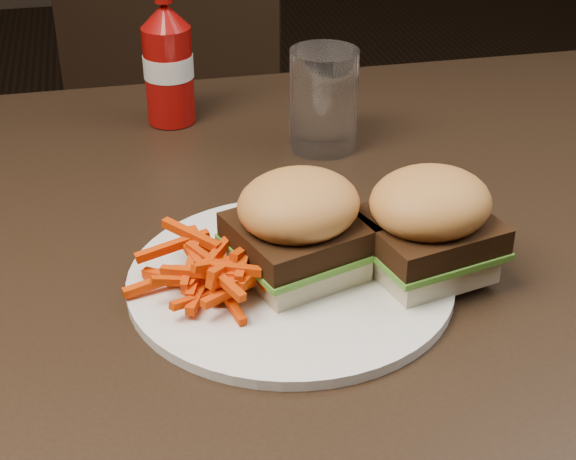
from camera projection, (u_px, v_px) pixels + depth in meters
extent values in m
cube|color=black|center=(304.00, 232.00, 0.90)|extent=(1.20, 0.80, 0.04)
cube|color=black|center=(196.00, 157.00, 1.74)|extent=(0.48, 0.48, 0.04)
cylinder|color=white|center=(290.00, 280.00, 0.77)|extent=(0.29, 0.29, 0.01)
cube|color=beige|center=(298.00, 261.00, 0.77)|extent=(0.12, 0.12, 0.02)
cube|color=beige|center=(425.00, 258.00, 0.78)|extent=(0.11, 0.11, 0.02)
cylinder|color=#8F0A09|center=(169.00, 75.00, 1.06)|extent=(0.07, 0.07, 0.12)
cylinder|color=white|center=(323.00, 102.00, 1.00)|extent=(0.08, 0.08, 0.12)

